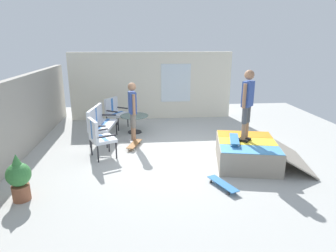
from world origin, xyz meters
TOP-DOWN VIEW (x-y plane):
  - ground_plane at (0.00, 0.00)m, footprint 12.00×12.00m
  - back_wall_cinderblock at (0.00, 4.00)m, footprint 9.00×0.20m
  - house_facade at (3.80, 0.49)m, footprint 0.23×6.00m
  - skate_ramp at (-0.73, -1.63)m, footprint 2.03×2.40m
  - patio_bench at (1.27, 2.14)m, footprint 1.32×0.73m
  - patio_chair_near_house at (2.64, 1.82)m, footprint 0.82×0.80m
  - patio_chair_by_wall at (-0.06, 1.99)m, footprint 0.80×0.76m
  - patio_table at (1.99, 1.14)m, footprint 0.90×0.90m
  - person_watching at (1.06, 1.15)m, footprint 0.47×0.30m
  - person_skater at (-0.67, -1.54)m, footprint 0.38×0.37m
  - skateboard_by_bench at (0.65, 1.13)m, footprint 0.82×0.44m
  - skateboard_spare at (-1.88, -0.70)m, footprint 0.81×0.50m
  - skateboard_on_ramp at (-0.78, -1.26)m, footprint 0.82×0.40m
  - potted_plant at (-1.99, 3.17)m, footprint 0.44×0.44m

SIDE VIEW (x-z plane):
  - ground_plane at x=0.00m, z-range -0.10..0.00m
  - skateboard_by_bench at x=0.65m, z-range 0.03..0.14m
  - skateboard_spare at x=-1.88m, z-range 0.03..0.14m
  - skate_ramp at x=-0.73m, z-range 0.00..0.56m
  - patio_table at x=1.99m, z-range 0.12..0.69m
  - potted_plant at x=-1.99m, z-range 0.01..0.93m
  - patio_chair_near_house at x=2.64m, z-range 0.10..1.12m
  - patio_chair_by_wall at x=-0.06m, z-range 0.10..1.12m
  - patio_bench at x=1.27m, z-range 0.11..1.13m
  - skateboard_on_ramp at x=-0.78m, z-range 0.60..0.70m
  - back_wall_cinderblock at x=0.00m, z-range 0.00..1.99m
  - person_watching at x=1.06m, z-range 0.15..1.91m
  - house_facade at x=3.80m, z-range 0.00..2.48m
  - person_skater at x=-0.67m, z-range 0.70..2.38m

